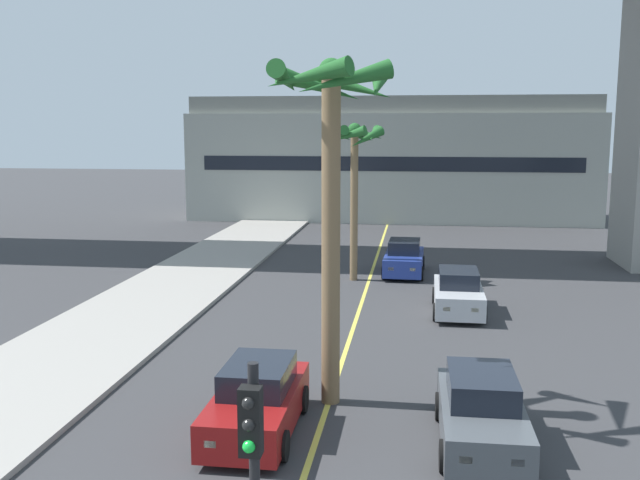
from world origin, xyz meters
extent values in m
cube|color=#9E9991|center=(-8.00, 16.00, 0.07)|extent=(4.80, 80.00, 0.15)
cube|color=#DBCC4C|center=(0.00, 24.00, 0.00)|extent=(0.14, 56.00, 0.01)
cube|color=#ADB2A8|center=(0.00, 52.40, 3.84)|extent=(29.07, 8.00, 7.67)
cube|color=gray|center=(0.00, 52.40, 8.27)|extent=(28.49, 7.20, 1.20)
cube|color=black|center=(0.00, 48.38, 4.22)|extent=(26.17, 0.04, 1.00)
cube|color=#4C5156|center=(3.50, 13.62, 0.58)|extent=(1.73, 4.11, 0.80)
cube|color=black|center=(3.50, 13.77, 1.26)|extent=(1.41, 2.06, 0.60)
cube|color=#F2EDCC|center=(3.99, 11.61, 0.63)|extent=(0.24, 0.08, 0.14)
cube|color=#F2EDCC|center=(3.05, 11.61, 0.63)|extent=(0.24, 0.08, 0.14)
cylinder|color=black|center=(4.32, 12.36, 0.32)|extent=(0.22, 0.64, 0.64)
cylinder|color=black|center=(2.71, 12.34, 0.32)|extent=(0.22, 0.64, 0.64)
cylinder|color=black|center=(4.30, 14.90, 0.32)|extent=(0.22, 0.64, 0.64)
cylinder|color=black|center=(2.69, 14.88, 0.32)|extent=(0.22, 0.64, 0.64)
cube|color=maroon|center=(-1.35, 13.61, 0.58)|extent=(1.70, 4.10, 0.80)
cube|color=black|center=(-1.35, 13.76, 1.26)|extent=(1.39, 2.05, 0.60)
cube|color=#F2EDCC|center=(-0.88, 11.60, 0.63)|extent=(0.24, 0.08, 0.14)
cube|color=#F2EDCC|center=(-1.82, 11.60, 0.63)|extent=(0.24, 0.08, 0.14)
cylinder|color=black|center=(-0.54, 12.34, 0.32)|extent=(0.22, 0.64, 0.64)
cylinder|color=black|center=(-2.16, 12.34, 0.32)|extent=(0.22, 0.64, 0.64)
cylinder|color=black|center=(-0.54, 14.88, 0.32)|extent=(0.22, 0.64, 0.64)
cylinder|color=black|center=(-2.16, 14.88, 0.32)|extent=(0.22, 0.64, 0.64)
cube|color=#B7BABF|center=(3.60, 24.78, 0.58)|extent=(1.74, 4.12, 0.80)
cube|color=black|center=(3.61, 24.93, 1.26)|extent=(1.41, 2.06, 0.60)
cube|color=#F2EDCC|center=(4.05, 22.76, 0.63)|extent=(0.24, 0.08, 0.14)
cube|color=#F2EDCC|center=(3.12, 22.77, 0.63)|extent=(0.24, 0.08, 0.14)
cylinder|color=black|center=(4.40, 23.50, 0.32)|extent=(0.23, 0.64, 0.64)
cylinder|color=black|center=(2.78, 23.51, 0.32)|extent=(0.23, 0.64, 0.64)
cylinder|color=black|center=(4.42, 26.04, 0.32)|extent=(0.23, 0.64, 0.64)
cylinder|color=black|center=(2.81, 26.06, 0.32)|extent=(0.23, 0.64, 0.64)
cube|color=navy|center=(1.49, 31.48, 0.58)|extent=(1.81, 4.14, 0.80)
cube|color=black|center=(1.50, 31.63, 1.26)|extent=(1.45, 2.09, 0.60)
cube|color=#F2EDCC|center=(1.91, 29.46, 0.63)|extent=(0.24, 0.09, 0.14)
cube|color=#F2EDCC|center=(0.97, 29.48, 0.63)|extent=(0.24, 0.09, 0.14)
cylinder|color=black|center=(2.27, 30.19, 0.32)|extent=(0.24, 0.65, 0.64)
cylinder|color=black|center=(0.65, 30.23, 0.32)|extent=(0.24, 0.65, 0.64)
cylinder|color=black|center=(2.34, 32.73, 0.32)|extent=(0.24, 0.65, 0.64)
cylinder|color=black|center=(0.72, 32.77, 0.32)|extent=(0.24, 0.65, 0.64)
cube|color=black|center=(0.36, 6.00, 3.60)|extent=(0.24, 0.20, 0.76)
sphere|color=black|center=(0.36, 5.90, 3.84)|extent=(0.14, 0.14, 0.14)
sphere|color=black|center=(0.36, 5.90, 3.60)|extent=(0.14, 0.14, 0.14)
sphere|color=#19D83F|center=(0.36, 5.90, 3.36)|extent=(0.14, 0.14, 0.14)
cylinder|color=brown|center=(0.04, 15.60, 3.91)|extent=(0.45, 0.45, 7.82)
sphere|color=#236028|center=(0.04, 15.60, 7.97)|extent=(0.60, 0.60, 0.60)
cone|color=#236028|center=(1.11, 15.60, 7.66)|extent=(0.44, 2.17, 1.02)
cone|color=#236028|center=(0.44, 16.60, 7.67)|extent=(2.18, 1.22, 1.00)
cone|color=#236028|center=(-0.37, 16.59, 7.67)|extent=(2.18, 1.25, 1.00)
cone|color=#236028|center=(-1.03, 15.63, 7.78)|extent=(0.49, 2.19, 0.81)
cone|color=#236028|center=(-0.37, 14.62, 7.79)|extent=(2.18, 1.25, 0.80)
cone|color=#236028|center=(0.45, 14.62, 7.70)|extent=(2.18, 1.24, 0.95)
cylinder|color=brown|center=(-0.69, 29.89, 3.22)|extent=(0.34, 0.34, 6.44)
sphere|color=#236028|center=(-0.69, 29.89, 6.59)|extent=(0.60, 0.60, 0.60)
cone|color=#236028|center=(0.15, 29.78, 6.38)|extent=(0.66, 1.79, 0.84)
cone|color=#236028|center=(-0.21, 30.58, 6.40)|extent=(1.68, 1.36, 0.80)
cone|color=#236028|center=(-0.77, 30.73, 6.35)|extent=(1.78, 0.61, 0.89)
cone|color=#236028|center=(-1.41, 30.33, 6.37)|extent=(1.29, 1.72, 0.86)
cone|color=#236028|center=(-1.42, 29.46, 6.38)|extent=(1.26, 1.73, 0.84)
cone|color=#236028|center=(-0.93, 29.08, 6.36)|extent=(1.80, 0.91, 0.88)
cone|color=#236028|center=(-0.13, 29.25, 6.24)|extent=(1.59, 1.47, 1.06)
camera|label=1|loc=(2.08, -1.02, 6.69)|focal=40.02mm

